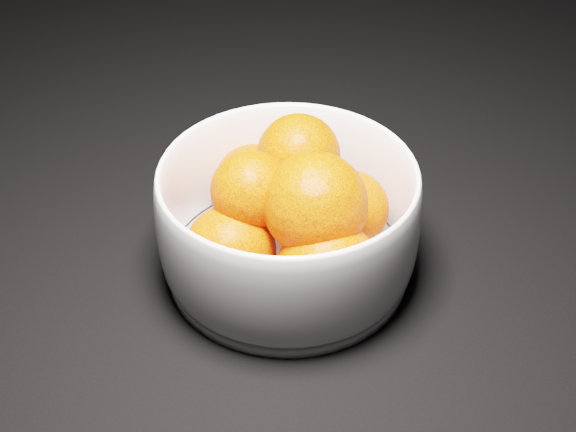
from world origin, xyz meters
The scene contains 2 objects.
bowl centered at (-0.25, -0.06, 0.05)m, with size 0.20×0.20×0.10m.
orange_pile centered at (-0.25, -0.06, 0.06)m, with size 0.17×0.15×0.11m.
Camera 1 is at (-0.00, -0.46, 0.43)m, focal length 50.00 mm.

